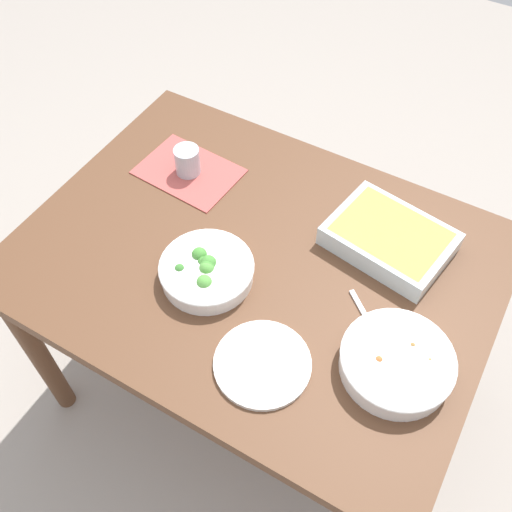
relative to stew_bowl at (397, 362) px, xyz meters
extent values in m
plane|color=#9E9389|center=(-0.42, 0.12, -0.77)|extent=(6.00, 6.00, 0.00)
cube|color=brown|center=(-0.42, 0.12, -0.05)|extent=(1.20, 0.90, 0.04)
cylinder|color=brown|center=(-0.96, -0.27, -0.42)|extent=(0.06, 0.06, 0.70)
cylinder|color=brown|center=(-0.96, 0.51, -0.42)|extent=(0.06, 0.06, 0.70)
cylinder|color=brown|center=(0.12, 0.51, -0.42)|extent=(0.06, 0.06, 0.70)
cube|color=#B24C47|center=(-0.75, 0.29, -0.03)|extent=(0.29, 0.22, 0.00)
cylinder|color=white|center=(0.00, 0.00, 0.00)|extent=(0.25, 0.25, 0.05)
torus|color=white|center=(0.00, 0.00, 0.02)|extent=(0.25, 0.25, 0.01)
cylinder|color=olive|center=(0.00, 0.00, 0.00)|extent=(0.20, 0.20, 0.03)
sphere|color=silver|center=(-0.03, -0.01, 0.02)|extent=(0.01, 0.01, 0.01)
sphere|color=#C66633|center=(-0.03, -0.02, 0.02)|extent=(0.02, 0.02, 0.02)
sphere|color=silver|center=(0.00, 0.01, 0.02)|extent=(0.01, 0.01, 0.01)
sphere|color=olive|center=(0.02, 0.04, 0.02)|extent=(0.02, 0.02, 0.02)
sphere|color=olive|center=(0.06, 0.03, 0.02)|extent=(0.02, 0.02, 0.02)
cylinder|color=white|center=(-0.50, 0.00, -0.01)|extent=(0.23, 0.23, 0.05)
torus|color=white|center=(-0.50, 0.00, 0.01)|extent=(0.24, 0.24, 0.01)
cylinder|color=#8CB272|center=(-0.50, 0.00, 0.00)|extent=(0.19, 0.19, 0.02)
sphere|color=#569E42|center=(-0.47, -0.04, 0.02)|extent=(0.04, 0.04, 0.04)
sphere|color=#569E42|center=(-0.53, 0.03, 0.01)|extent=(0.02, 0.02, 0.02)
sphere|color=#478C38|center=(-0.50, 0.01, 0.02)|extent=(0.04, 0.04, 0.04)
sphere|color=#3D7A33|center=(-0.53, 0.02, 0.01)|extent=(0.03, 0.03, 0.03)
sphere|color=#478C38|center=(-0.53, 0.02, 0.02)|extent=(0.04, 0.04, 0.04)
sphere|color=#569E42|center=(-0.49, 0.00, 0.02)|extent=(0.04, 0.04, 0.04)
sphere|color=#478C38|center=(-0.49, 0.00, 0.02)|extent=(0.04, 0.04, 0.04)
sphere|color=#478C38|center=(-0.51, 0.01, 0.01)|extent=(0.03, 0.03, 0.03)
sphere|color=#3D7A33|center=(-0.55, -0.04, 0.01)|extent=(0.03, 0.03, 0.03)
cube|color=silver|center=(-0.15, 0.32, 0.00)|extent=(0.33, 0.27, 0.06)
cube|color=#DBAD56|center=(-0.15, 0.32, 0.01)|extent=(0.29, 0.23, 0.04)
cylinder|color=#B2BCC6|center=(-0.75, 0.29, 0.01)|extent=(0.07, 0.07, 0.08)
cylinder|color=black|center=(-0.75, 0.29, 0.00)|extent=(0.06, 0.06, 0.05)
cylinder|color=white|center=(-0.26, -0.14, -0.03)|extent=(0.22, 0.22, 0.01)
cube|color=silver|center=(-0.11, 0.10, -0.03)|extent=(0.11, 0.10, 0.01)
ellipsoid|color=silver|center=(-0.05, 0.04, -0.03)|extent=(0.05, 0.05, 0.01)
camera|label=1|loc=(0.03, -0.66, 1.14)|focal=40.51mm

